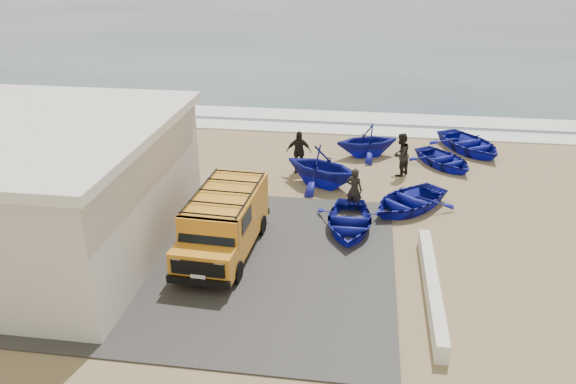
{
  "coord_description": "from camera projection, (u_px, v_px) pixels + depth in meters",
  "views": [
    {
      "loc": [
        2.81,
        -17.12,
        9.49
      ],
      "look_at": [
        0.22,
        0.97,
        1.2
      ],
      "focal_mm": 35.0,
      "sensor_mm": 36.0,
      "label": 1
    }
  ],
  "objects": [
    {
      "name": "boat_far_right",
      "position": [
        469.0,
        144.0,
        27.16
      ],
      "size": [
        4.39,
        4.8,
        0.81
      ],
      "primitive_type": "imported",
      "rotation": [
        0.0,
        0.0,
        0.52
      ],
      "color": "#141A9F",
      "rests_on": "ground"
    },
    {
      "name": "surf_line",
      "position": [
        313.0,
        129.0,
        30.52
      ],
      "size": [
        180.0,
        1.6,
        0.06
      ],
      "primitive_type": "cube",
      "color": "white",
      "rests_on": "ground"
    },
    {
      "name": "building",
      "position": [
        37.0,
        188.0,
        17.99
      ],
      "size": [
        8.4,
        9.4,
        4.3
      ],
      "color": "silver",
      "rests_on": "ground"
    },
    {
      "name": "boat_far_left",
      "position": [
        367.0,
        141.0,
        26.45
      ],
      "size": [
        3.64,
        3.4,
        1.55
      ],
      "primitive_type": "imported",
      "rotation": [
        0.0,
        0.0,
        -1.22
      ],
      "color": "#141A9F",
      "rests_on": "ground"
    },
    {
      "name": "boat_mid_right",
      "position": [
        444.0,
        160.0,
        25.41
      ],
      "size": [
        3.72,
        3.96,
        0.67
      ],
      "primitive_type": "imported",
      "rotation": [
        0.0,
        0.0,
        0.6
      ],
      "color": "#141A9F",
      "rests_on": "ground"
    },
    {
      "name": "van",
      "position": [
        224.0,
        221.0,
        18.17
      ],
      "size": [
        2.19,
        4.99,
        2.1
      ],
      "rotation": [
        0.0,
        0.0,
        -0.05
      ],
      "color": "orange",
      "rests_on": "ground"
    },
    {
      "name": "boat_near_left",
      "position": [
        349.0,
        221.0,
        19.84
      ],
      "size": [
        2.47,
        3.44,
        0.71
      ],
      "primitive_type": "imported",
      "rotation": [
        0.0,
        0.0,
        0.01
      ],
      "color": "#141A9F",
      "rests_on": "ground"
    },
    {
      "name": "fisherman_back",
      "position": [
        299.0,
        152.0,
        24.58
      ],
      "size": [
        1.17,
        0.67,
        1.89
      ],
      "primitive_type": "imported",
      "rotation": [
        0.0,
        0.0,
        0.19
      ],
      "color": "black",
      "rests_on": "ground"
    },
    {
      "name": "boat_near_right",
      "position": [
        408.0,
        201.0,
        21.35
      ],
      "size": [
        4.32,
        4.4,
        0.75
      ],
      "primitive_type": "imported",
      "rotation": [
        0.0,
        0.0,
        -0.73
      ],
      "color": "#141A9F",
      "rests_on": "ground"
    },
    {
      "name": "ground",
      "position": [
        278.0,
        234.0,
        19.72
      ],
      "size": [
        160.0,
        160.0,
        0.0
      ],
      "primitive_type": "plane",
      "color": "#927A55"
    },
    {
      "name": "ocean",
      "position": [
        349.0,
        21.0,
        70.2
      ],
      "size": [
        180.0,
        88.0,
        0.01
      ],
      "primitive_type": "cube",
      "color": "#385166",
      "rests_on": "ground"
    },
    {
      "name": "parapet",
      "position": [
        432.0,
        287.0,
        16.25
      ],
      "size": [
        0.35,
        6.0,
        0.55
      ],
      "primitive_type": "cube",
      "color": "silver",
      "rests_on": "ground"
    },
    {
      "name": "boat_mid_left",
      "position": [
        322.0,
        166.0,
        23.19
      ],
      "size": [
        4.26,
        4.04,
        1.76
      ],
      "primitive_type": "imported",
      "rotation": [
        0.0,
        0.0,
        1.13
      ],
      "color": "#141A9F",
      "rests_on": "ground"
    },
    {
      "name": "fisherman_middle",
      "position": [
        401.0,
        155.0,
        24.23
      ],
      "size": [
        1.11,
        1.17,
        1.91
      ],
      "primitive_type": "imported",
      "rotation": [
        0.0,
        0.0,
        -2.16
      ],
      "color": "black",
      "rests_on": "ground"
    },
    {
      "name": "surf_wash",
      "position": [
        317.0,
        116.0,
        32.78
      ],
      "size": [
        180.0,
        2.2,
        0.04
      ],
      "primitive_type": "cube",
      "color": "white",
      "rests_on": "ground"
    },
    {
      "name": "fisherman_front",
      "position": [
        354.0,
        190.0,
        21.1
      ],
      "size": [
        0.72,
        0.59,
        1.71
      ],
      "primitive_type": "imported",
      "rotation": [
        0.0,
        0.0,
        2.8
      ],
      "color": "black",
      "rests_on": "ground"
    },
    {
      "name": "slab",
      "position": [
        207.0,
        258.0,
        18.16
      ],
      "size": [
        12.0,
        10.0,
        0.05
      ],
      "primitive_type": "cube",
      "color": "#383634",
      "rests_on": "ground"
    }
  ]
}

